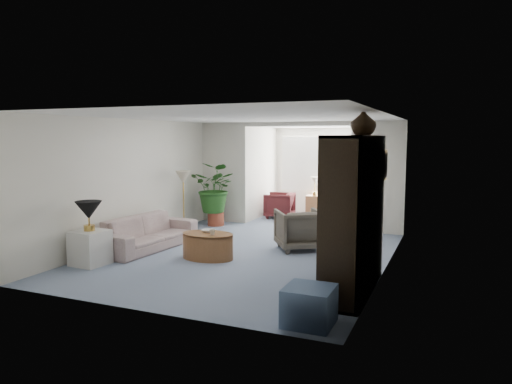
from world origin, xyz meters
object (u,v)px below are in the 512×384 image
at_px(side_table_dark, 339,235).
at_px(plant_pot, 216,219).
at_px(coffee_cup, 212,232).
at_px(sunroom_table, 314,205).
at_px(end_table, 90,248).
at_px(coffee_bowl, 208,231).
at_px(sofa, 148,232).
at_px(wingback_chair, 299,229).
at_px(sunroom_chair_maroon, 280,205).
at_px(cabinet_urn, 363,122).
at_px(table_lamp, 89,210).
at_px(coffee_table, 208,246).
at_px(sunroom_chair_blue, 335,209).
at_px(framed_picture, 384,166).
at_px(ottoman, 309,306).
at_px(entertainment_cabinet, 354,214).
at_px(floor_lamp, 183,177).

height_order(side_table_dark, plant_pot, side_table_dark).
xyz_separation_m(coffee_cup, sunroom_table, (0.30, 5.37, -0.23)).
height_order(end_table, plant_pot, end_table).
bearing_deg(coffee_bowl, sofa, 175.35).
height_order(end_table, coffee_bowl, end_table).
bearing_deg(coffee_cup, wingback_chair, 50.98).
bearing_deg(sunroom_chair_maroon, cabinet_urn, 25.53).
bearing_deg(coffee_cup, table_lamp, -149.64).
xyz_separation_m(coffee_table, sunroom_chair_blue, (1.20, 4.52, 0.10)).
height_order(framed_picture, end_table, framed_picture).
height_order(coffee_cup, ottoman, coffee_cup).
height_order(coffee_bowl, sunroom_chair_maroon, sunroom_chair_maroon).
height_order(coffee_table, sunroom_table, sunroom_table).
xyz_separation_m(coffee_table, sunroom_table, (0.45, 5.27, 0.05)).
xyz_separation_m(coffee_bowl, cabinet_urn, (2.78, -0.38, 1.88)).
bearing_deg(wingback_chair, plant_pot, -64.71).
relative_size(side_table_dark, plant_pot, 1.39).
relative_size(table_lamp, ottoman, 0.80).
xyz_separation_m(coffee_table, cabinet_urn, (2.73, -0.28, 2.13)).
bearing_deg(side_table_dark, ottoman, -81.98).
relative_size(framed_picture, coffee_cup, 4.55).
bearing_deg(sunroom_chair_blue, end_table, 146.73).
distance_m(framed_picture, ottoman, 2.94).
height_order(coffee_table, plant_pot, coffee_table).
height_order(entertainment_cabinet, sunroom_chair_blue, entertainment_cabinet).
relative_size(coffee_table, coffee_bowl, 4.60).
distance_m(cabinet_urn, sunroom_table, 6.34).
height_order(coffee_bowl, entertainment_cabinet, entertainment_cabinet).
bearing_deg(sunroom_chair_blue, coffee_cup, 160.44).
distance_m(end_table, coffee_cup, 2.07).
xyz_separation_m(framed_picture, table_lamp, (-4.58, -1.46, -0.77)).
distance_m(sunroom_chair_blue, sunroom_chair_maroon, 1.50).
distance_m(table_lamp, side_table_dark, 4.57).
relative_size(sofa, entertainment_cabinet, 1.00).
distance_m(ottoman, sunroom_table, 7.72).
height_order(table_lamp, wingback_chair, table_lamp).
bearing_deg(floor_lamp, ottoman, -44.43).
bearing_deg(coffee_bowl, framed_picture, 4.21).
height_order(floor_lamp, sunroom_table, floor_lamp).
bearing_deg(wingback_chair, framed_picture, 116.14).
relative_size(sofa, cabinet_urn, 5.56).
distance_m(coffee_table, ottoman, 3.32).
bearing_deg(sofa, coffee_bowl, -90.14).
bearing_deg(sunroom_chair_maroon, side_table_dark, 31.20).
relative_size(framed_picture, side_table_dark, 0.90).
relative_size(coffee_table, side_table_dark, 1.71).
xyz_separation_m(end_table, sunroom_chair_blue, (2.82, 5.65, 0.04)).
bearing_deg(cabinet_urn, coffee_cup, 176.07).
bearing_deg(sofa, side_table_dark, -63.38).
distance_m(entertainment_cabinet, plant_pot, 5.55).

